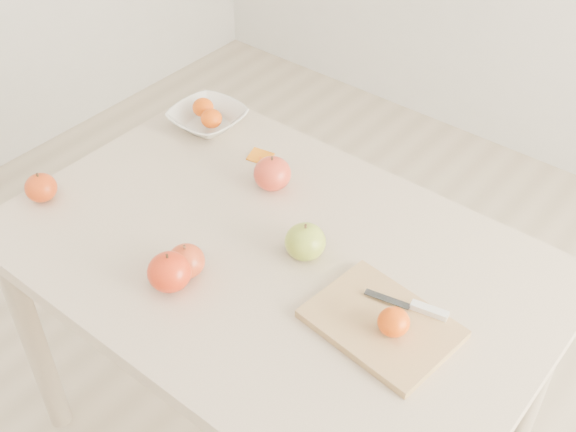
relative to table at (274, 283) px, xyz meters
The scene contains 14 objects.
table is the anchor object (origin of this frame).
cutting_board 0.32m from the table, ahead, with size 0.28×0.20×0.02m, color tan.
board_tangerine 0.36m from the table, ahead, with size 0.06×0.06×0.05m, color #D14907.
fruit_bowl 0.54m from the table, 149.52° to the left, with size 0.19×0.19×0.05m, color white.
bowl_tangerine_near 0.57m from the table, 149.95° to the left, with size 0.06×0.06×0.05m, color #D54507.
bowl_tangerine_far 0.51m from the table, 149.26° to the left, with size 0.06×0.06×0.05m, color #DB4207.
orange_peel_a 0.36m from the table, 135.48° to the left, with size 0.06×0.04×0.00m, color orange.
orange_peel_b 0.34m from the table, 132.18° to the left, with size 0.04×0.04×0.00m, color orange.
paring_knife 0.37m from the table, ahead, with size 0.17×0.06×0.01m.
apple_green 0.16m from the table, 30.46° to the left, with size 0.09×0.09×0.08m, color #5C881A.
apple_red_e 0.23m from the table, 121.13° to the right, with size 0.08×0.08×0.07m, color maroon.
apple_red_c 0.27m from the table, 115.02° to the right, with size 0.09×0.09×0.08m, color #970F08.
apple_red_d 0.59m from the table, 159.40° to the right, with size 0.07×0.07×0.07m, color #A5190A.
apple_red_a 0.27m from the table, 130.54° to the left, with size 0.09×0.09×0.08m, color maroon.
Camera 1 is at (0.74, -0.86, 1.83)m, focal length 45.00 mm.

